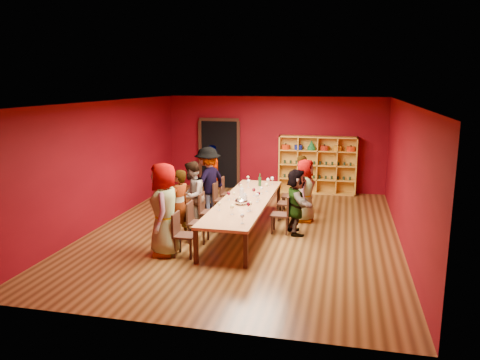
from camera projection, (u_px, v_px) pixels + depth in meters
name	position (u px, v px, depth m)	size (l,w,h in m)	color
room_shell	(245.00, 169.00, 10.71)	(7.10, 9.10, 3.04)	#503115
tasting_table	(245.00, 202.00, 10.87)	(1.10, 4.50, 0.75)	#B1774A
doorway	(220.00, 154.00, 15.40)	(1.40, 0.17, 2.30)	black
shelving_unit	(317.00, 162.00, 14.63)	(2.40, 0.40, 1.80)	gold
chair_person_left_0	(181.00, 232.00, 9.37)	(0.42, 0.42, 0.89)	black
person_left_0	(164.00, 209.00, 9.35)	(0.92, 0.50, 1.89)	#5584AF
chair_person_left_1	(195.00, 220.00, 10.20)	(0.42, 0.42, 0.89)	black
person_left_1	(179.00, 206.00, 10.21)	(0.58, 0.42, 1.59)	pink
chair_person_left_2	(206.00, 210.00, 11.02)	(0.42, 0.42, 0.89)	black
person_left_2	(192.00, 196.00, 11.03)	(0.79, 0.43, 1.63)	#CF8A96
chair_person_left_3	(220.00, 197.00, 12.17)	(0.42, 0.42, 0.89)	black
person_left_3	(208.00, 182.00, 12.15)	(1.17, 0.48, 1.81)	silver
chair_person_left_4	(226.00, 192.00, 12.81)	(0.42, 0.42, 0.89)	black
person_left_4	(212.00, 177.00, 12.81)	(1.04, 0.47, 1.77)	pink
chair_person_right_2	(284.00, 212.00, 10.80)	(0.42, 0.42, 0.89)	black
person_right_2	(296.00, 202.00, 10.68)	(1.41, 0.41, 1.52)	black
chair_person_right_3	(289.00, 201.00, 11.81)	(0.42, 0.42, 0.89)	black
person_right_3	(305.00, 191.00, 11.66)	(0.77, 0.42, 1.58)	#454449
chair_person_right_4	(293.00, 194.00, 12.57)	(0.42, 0.42, 0.89)	black
person_right_4	(302.00, 184.00, 12.46)	(0.56, 0.41, 1.55)	#4C4C51
wine_glass_0	(257.00, 196.00, 10.66)	(0.08, 0.08, 0.21)	silver
wine_glass_1	(259.00, 194.00, 10.88)	(0.08, 0.08, 0.20)	silver
wine_glass_2	(267.00, 185.00, 11.69)	(0.09, 0.09, 0.22)	silver
wine_glass_3	(248.00, 178.00, 12.77)	(0.07, 0.07, 0.18)	silver
wine_glass_4	(248.00, 179.00, 12.56)	(0.07, 0.07, 0.18)	silver
wine_glass_5	(261.00, 189.00, 11.46)	(0.07, 0.07, 0.18)	silver
wine_glass_6	(234.00, 194.00, 10.94)	(0.07, 0.07, 0.18)	silver
wine_glass_7	(254.00, 190.00, 11.21)	(0.08, 0.08, 0.21)	silver
wine_glass_8	(219.00, 204.00, 9.98)	(0.08, 0.08, 0.19)	silver
wine_glass_9	(250.00, 204.00, 9.92)	(0.09, 0.09, 0.21)	silver
wine_glass_10	(229.00, 194.00, 10.86)	(0.08, 0.08, 0.20)	silver
wine_glass_11	(248.00, 204.00, 9.89)	(0.08, 0.08, 0.21)	silver
wine_glass_12	(240.00, 199.00, 10.41)	(0.08, 0.08, 0.20)	silver
wine_glass_13	(268.00, 180.00, 12.32)	(0.09, 0.09, 0.22)	silver
wine_glass_14	(249.00, 182.00, 12.13)	(0.09, 0.09, 0.22)	silver
wine_glass_15	(241.00, 186.00, 11.70)	(0.08, 0.08, 0.20)	silver
wine_glass_16	(272.00, 179.00, 12.48)	(0.09, 0.09, 0.22)	silver
wine_glass_17	(242.00, 216.00, 9.04)	(0.08, 0.08, 0.20)	silver
wine_glass_18	(240.00, 185.00, 11.74)	(0.09, 0.09, 0.21)	silver
wine_glass_19	(232.00, 207.00, 9.66)	(0.09, 0.09, 0.21)	silver
spittoon_bowl	(241.00, 201.00, 10.49)	(0.30, 0.30, 0.16)	silver
carafe_a	(242.00, 193.00, 11.09)	(0.12, 0.12, 0.26)	silver
carafe_b	(245.00, 199.00, 10.45)	(0.12, 0.12, 0.27)	silver
wine_bottle	(260.00, 181.00, 12.32)	(0.10, 0.10, 0.33)	#15391B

